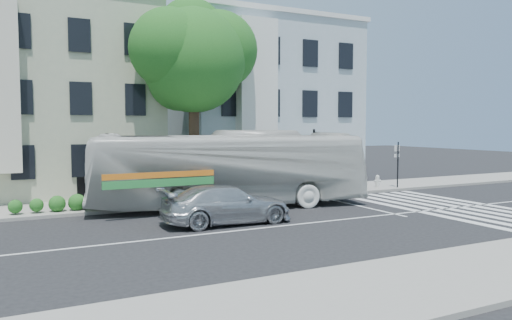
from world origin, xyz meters
TOP-DOWN VIEW (x-y plane):
  - ground at (0.00, 0.00)m, footprint 120.00×120.00m
  - sidewalk_far at (0.00, 8.00)m, footprint 80.00×4.00m
  - sidewalk_near at (0.00, -8.00)m, footprint 80.00×4.00m
  - building_left at (-7.00, 15.00)m, footprint 12.00×10.00m
  - building_right at (7.00, 15.00)m, footprint 12.00×10.00m
  - street_tree at (0.06, 8.74)m, footprint 7.30×5.90m
  - bus at (0.60, 5.20)m, footprint 5.43×13.92m
  - sedan at (-1.15, 1.50)m, footprint 2.33×5.50m
  - hedge at (-4.61, 6.80)m, footprint 8.50×0.86m
  - traffic_signal at (6.40, 6.35)m, footprint 0.39×0.52m
  - fire_hydrant at (11.60, 7.10)m, footprint 0.44×0.25m
  - far_sign_pole at (12.63, 6.46)m, footprint 0.51×0.22m

SIDE VIEW (x-z plane):
  - ground at x=0.00m, z-range 0.00..0.00m
  - sidewalk_far at x=0.00m, z-range 0.00..0.15m
  - sidewalk_near at x=0.00m, z-range 0.00..0.15m
  - hedge at x=-4.61m, z-range 0.15..0.85m
  - fire_hydrant at x=11.60m, z-range 0.16..0.93m
  - sedan at x=-1.15m, z-range 0.00..1.58m
  - bus at x=0.60m, z-range 0.00..3.78m
  - far_sign_pole at x=12.63m, z-range 0.50..3.35m
  - traffic_signal at x=6.40m, z-range 0.56..4.37m
  - building_left at x=-7.00m, z-range 0.00..11.00m
  - building_right at x=7.00m, z-range 0.00..11.00m
  - street_tree at x=0.06m, z-range 2.28..13.38m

